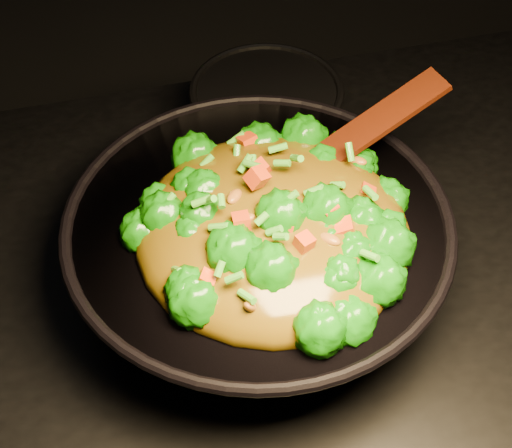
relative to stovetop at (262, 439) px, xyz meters
name	(u,v)px	position (x,y,z in m)	size (l,w,h in m)	color
stovetop	(262,439)	(0.00, 0.00, 0.00)	(1.20, 0.90, 0.90)	black
wok	(258,256)	(-0.01, -0.01, 0.51)	(0.46, 0.46, 0.13)	black
stir_fry	(273,203)	(0.00, -0.03, 0.64)	(0.33, 0.33, 0.11)	#167608
spatula	(346,143)	(0.12, 0.05, 0.63)	(0.29, 0.04, 0.01)	#3B1509
back_pot	(266,120)	(0.07, 0.25, 0.51)	(0.21, 0.21, 0.12)	black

